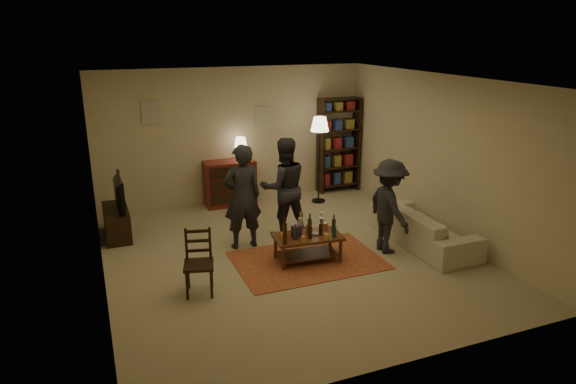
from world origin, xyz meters
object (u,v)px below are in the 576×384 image
tv_stand (116,215)px  bookshelf (338,144)px  coffee_table (308,238)px  person_left (242,197)px  sofa (423,226)px  person_right (284,187)px  dining_chair (199,260)px  person_by_sofa (389,207)px  floor_lamp (320,130)px  dresser (230,182)px

tv_stand → bookshelf: bookshelf is taller
coffee_table → person_left: bearing=130.2°
sofa → person_right: person_right is taller
dining_chair → sofa: bearing=17.7°
tv_stand → person_by_sofa: 4.55m
bookshelf → dining_chair: bearing=-138.0°
tv_stand → floor_lamp: size_ratio=0.60×
dining_chair → person_by_sofa: bearing=18.0°
coffee_table → person_by_sofa: size_ratio=0.71×
dining_chair → person_right: size_ratio=0.53×
dining_chair → bookshelf: bookshelf is taller
dining_chair → sofa: size_ratio=0.43×
tv_stand → floor_lamp: bearing=6.0°
dining_chair → sofa: dining_chair is taller
sofa → person_left: size_ratio=1.22×
dresser → person_right: size_ratio=0.80×
dining_chair → floor_lamp: floor_lamp is taller
person_by_sofa → tv_stand: bearing=61.4°
coffee_table → dresser: dresser is taller
dining_chair → tv_stand: 2.60m
bookshelf → person_by_sofa: (-0.75, -3.21, -0.28)m
dresser → floor_lamp: (1.72, -0.49, 1.01)m
tv_stand → floor_lamp: (3.98, 0.42, 1.10)m
tv_stand → dresser: (2.25, 0.91, 0.09)m
coffee_table → dining_chair: dining_chair is taller
dining_chair → dresser: 3.62m
sofa → dresser: bearing=37.5°
dresser → floor_lamp: floor_lamp is taller
person_left → person_by_sofa: size_ratio=1.14×
bookshelf → sofa: bearing=-90.8°
dining_chair → person_right: (1.79, 1.48, 0.38)m
dresser → person_left: 2.20m
coffee_table → tv_stand: bearing=141.3°
tv_stand → sofa: bearing=-25.3°
person_left → person_right: person_left is taller
bookshelf → floor_lamp: (-0.72, -0.56, 0.45)m
dining_chair → dresser: dresser is taller
coffee_table → person_right: person_right is taller
coffee_table → tv_stand: size_ratio=1.00×
tv_stand → floor_lamp: 4.15m
dresser → person_right: bearing=-77.3°
dining_chair → person_left: (0.99, 1.23, 0.39)m
sofa → person_right: bearing=57.9°
dining_chair → bookshelf: bearing=56.0°
coffee_table → floor_lamp: floor_lamp is taller
dresser → sofa: size_ratio=0.65×
tv_stand → dresser: dresser is taller
person_left → person_by_sofa: person_left is taller
person_by_sofa → sofa: bearing=-86.8°
dresser → tv_stand: bearing=-157.9°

